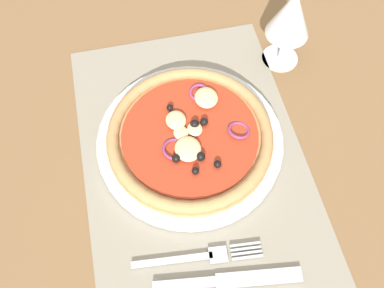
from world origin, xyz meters
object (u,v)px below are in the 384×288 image
plate (191,141)px  knife (229,280)px  wine_glass (291,16)px  fork (205,256)px  pizza (191,135)px

plate → knife: bearing=1.3°
wine_glass → fork: bearing=-33.9°
pizza → fork: bearing=-6.4°
plate → fork: bearing=-6.4°
fork → wine_glass: bearing=61.4°
plate → fork: size_ratio=1.60×
knife → wine_glass: 41.26cm
pizza → wine_glass: 24.75cm
wine_glass → pizza: bearing=-54.4°
plate → pizza: (-0.03, 0.03, 1.81)cm
pizza → wine_glass: wine_glass is taller
fork → wine_glass: (-31.65, 21.27, 9.45)cm
knife → wine_glass: bearing=69.8°
plate → knife: (21.66, 0.48, -0.46)cm
plate → pizza: 1.81cm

